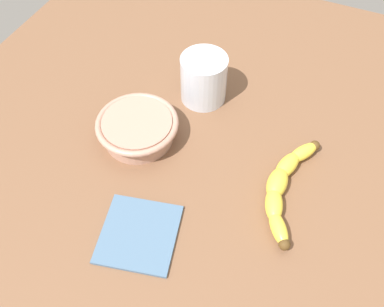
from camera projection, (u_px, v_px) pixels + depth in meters
wooden_tabletop at (225, 181)px, 75.27cm from camera, size 120.00×120.00×3.00cm
banana at (284, 185)px, 70.93cm from camera, size 22.70×7.20×3.36cm
smoothie_glass at (204, 79)px, 82.31cm from camera, size 9.07×9.07×9.65cm
ceramic_bowl at (138, 128)px, 77.23cm from camera, size 15.11×15.11×4.59cm
folded_napkin at (139, 234)px, 67.01cm from camera, size 14.63×14.29×0.60cm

